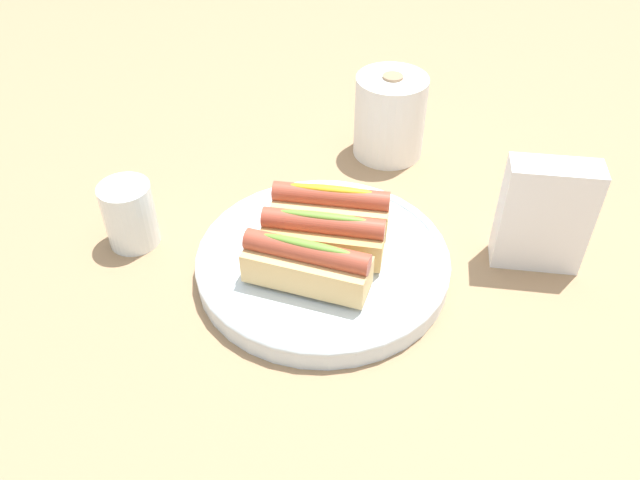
{
  "coord_description": "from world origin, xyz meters",
  "views": [
    {
      "loc": [
        0.21,
        -0.58,
        0.58
      ],
      "look_at": [
        -0.0,
        -0.01,
        0.05
      ],
      "focal_mm": 36.23,
      "sensor_mm": 36.0,
      "label": 1
    }
  ],
  "objects_px": {
    "water_glass": "(130,218)",
    "napkin_box": "(544,216)",
    "hotdog_front": "(308,265)",
    "hotdog_back": "(320,235)",
    "serving_bowl": "(320,261)",
    "hotdog_side": "(331,209)",
    "paper_towel_roll": "(391,117)"
  },
  "relations": [
    {
      "from": "serving_bowl",
      "to": "hotdog_back",
      "type": "distance_m",
      "value": 0.04
    },
    {
      "from": "hotdog_back",
      "to": "hotdog_side",
      "type": "bearing_deg",
      "value": 95.86
    },
    {
      "from": "hotdog_front",
      "to": "water_glass",
      "type": "xyz_separation_m",
      "value": [
        -0.26,
        0.02,
        -0.02
      ]
    },
    {
      "from": "serving_bowl",
      "to": "paper_towel_roll",
      "type": "distance_m",
      "value": 0.3
    },
    {
      "from": "hotdog_back",
      "to": "paper_towel_roll",
      "type": "height_order",
      "value": "paper_towel_roll"
    },
    {
      "from": "paper_towel_roll",
      "to": "napkin_box",
      "type": "xyz_separation_m",
      "value": [
        0.25,
        -0.18,
        0.01
      ]
    },
    {
      "from": "serving_bowl",
      "to": "water_glass",
      "type": "height_order",
      "value": "water_glass"
    },
    {
      "from": "hotdog_back",
      "to": "napkin_box",
      "type": "distance_m",
      "value": 0.28
    },
    {
      "from": "hotdog_side",
      "to": "serving_bowl",
      "type": "bearing_deg",
      "value": -84.14
    },
    {
      "from": "hotdog_side",
      "to": "paper_towel_roll",
      "type": "height_order",
      "value": "paper_towel_roll"
    },
    {
      "from": "serving_bowl",
      "to": "hotdog_back",
      "type": "relative_size",
      "value": 2.06
    },
    {
      "from": "hotdog_front",
      "to": "hotdog_side",
      "type": "height_order",
      "value": "same"
    },
    {
      "from": "water_glass",
      "to": "paper_towel_roll",
      "type": "bearing_deg",
      "value": 51.66
    },
    {
      "from": "paper_towel_roll",
      "to": "hotdog_front",
      "type": "bearing_deg",
      "value": -90.14
    },
    {
      "from": "serving_bowl",
      "to": "paper_towel_roll",
      "type": "xyz_separation_m",
      "value": [
        0.01,
        0.3,
        0.05
      ]
    },
    {
      "from": "hotdog_back",
      "to": "hotdog_side",
      "type": "distance_m",
      "value": 0.06
    },
    {
      "from": "serving_bowl",
      "to": "paper_towel_roll",
      "type": "relative_size",
      "value": 2.41
    },
    {
      "from": "hotdog_back",
      "to": "paper_towel_roll",
      "type": "relative_size",
      "value": 1.17
    },
    {
      "from": "hotdog_side",
      "to": "paper_towel_roll",
      "type": "xyz_separation_m",
      "value": [
        0.01,
        0.24,
        0.01
      ]
    },
    {
      "from": "hotdog_front",
      "to": "hotdog_side",
      "type": "bearing_deg",
      "value": 95.86
    },
    {
      "from": "serving_bowl",
      "to": "hotdog_side",
      "type": "xyz_separation_m",
      "value": [
        -0.01,
        0.05,
        0.04
      ]
    },
    {
      "from": "hotdog_front",
      "to": "water_glass",
      "type": "relative_size",
      "value": 1.69
    },
    {
      "from": "water_glass",
      "to": "napkin_box",
      "type": "relative_size",
      "value": 0.6
    },
    {
      "from": "hotdog_back",
      "to": "water_glass",
      "type": "xyz_separation_m",
      "value": [
        -0.26,
        -0.03,
        -0.02
      ]
    },
    {
      "from": "hotdog_front",
      "to": "hotdog_side",
      "type": "distance_m",
      "value": 0.11
    },
    {
      "from": "serving_bowl",
      "to": "hotdog_side",
      "type": "bearing_deg",
      "value": 95.86
    },
    {
      "from": "hotdog_front",
      "to": "napkin_box",
      "type": "relative_size",
      "value": 1.01
    },
    {
      "from": "hotdog_front",
      "to": "paper_towel_roll",
      "type": "xyz_separation_m",
      "value": [
        0.0,
        0.35,
        0.01
      ]
    },
    {
      "from": "hotdog_front",
      "to": "hotdog_back",
      "type": "bearing_deg",
      "value": 95.86
    },
    {
      "from": "water_glass",
      "to": "napkin_box",
      "type": "distance_m",
      "value": 0.53
    },
    {
      "from": "hotdog_back",
      "to": "serving_bowl",
      "type": "bearing_deg",
      "value": -153.43
    },
    {
      "from": "hotdog_front",
      "to": "hotdog_side",
      "type": "xyz_separation_m",
      "value": [
        -0.01,
        0.11,
        0.0
      ]
    }
  ]
}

